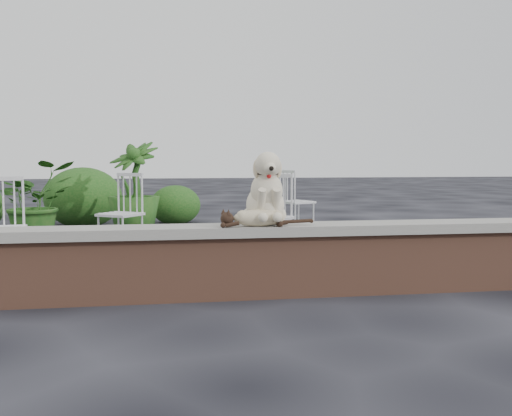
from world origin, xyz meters
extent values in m
plane|color=black|center=(0.00, 0.00, 0.00)|extent=(60.00, 60.00, 0.00)
cube|color=brown|center=(0.00, 0.00, 0.25)|extent=(6.00, 0.30, 0.50)
cube|color=slate|center=(0.00, 0.00, 0.54)|extent=(6.20, 0.40, 0.08)
imported|color=#154513|center=(-2.43, 3.47, 0.55)|extent=(1.29, 1.26, 1.09)
imported|color=#154513|center=(-1.19, 4.37, 0.69)|extent=(1.08, 1.08, 1.37)
ellipsoid|color=#154513|center=(-2.08, 5.63, 0.46)|extent=(1.30, 1.19, 1.03)
ellipsoid|color=#154513|center=(-0.54, 5.68, 0.31)|extent=(0.87, 0.80, 0.69)
camera|label=1|loc=(-0.80, -4.66, 1.11)|focal=41.55mm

